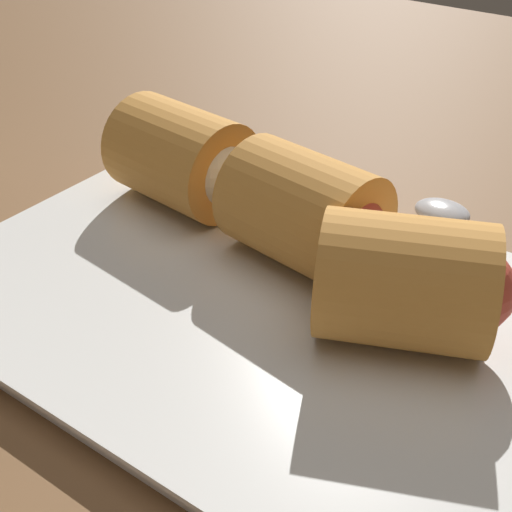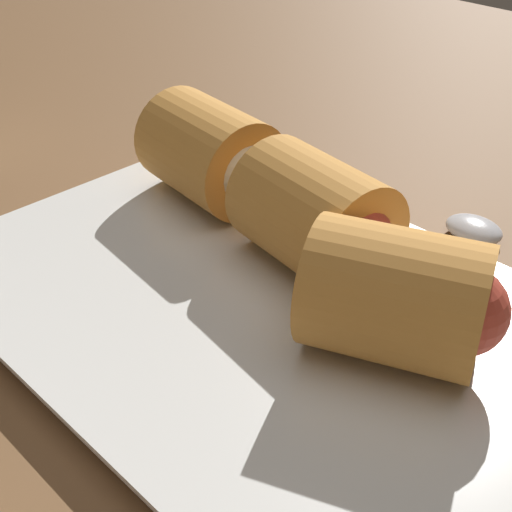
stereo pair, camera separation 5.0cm
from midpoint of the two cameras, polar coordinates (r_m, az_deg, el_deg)
The scene contains 6 objects.
table_surface at distance 35.89cm, azimuth -1.71°, elevation -11.08°, with size 180.00×140.00×2.00cm.
serving_plate at distance 38.29cm, azimuth -3.75°, elevation -4.28°, with size 34.63×24.13×1.50cm.
roll_front_left at distance 38.70cm, azimuth 0.78°, elevation 3.29°, with size 9.44×7.41×6.38cm.
roll_front_right at distance 33.63cm, azimuth 8.61°, elevation -2.36°, with size 9.84×9.03×6.38cm.
roll_back_left at distance 45.10cm, azimuth -8.73°, elevation 7.55°, with size 9.37×7.20×6.38cm.
spoon at distance 48.71cm, azimuth 9.40°, elevation 4.08°, with size 18.71×2.92×1.29cm.
Camera 1 is at (-13.87, 21.67, 26.25)cm, focal length 50.00 mm.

